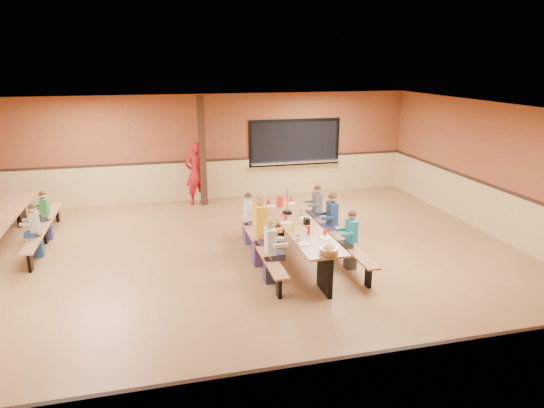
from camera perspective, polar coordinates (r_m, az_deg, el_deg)
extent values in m
plane|color=brown|center=(9.68, -3.82, -7.21)|extent=(12.00, 12.00, 0.00)
cube|color=brown|center=(14.02, -7.65, 6.60)|extent=(12.00, 0.04, 3.00)
cube|color=brown|center=(4.69, 7.26, -14.37)|extent=(12.00, 0.04, 3.00)
cube|color=brown|center=(11.77, 26.16, 3.12)|extent=(0.04, 10.00, 3.00)
cube|color=white|center=(8.90, -4.20, 10.75)|extent=(12.00, 10.00, 0.04)
cube|color=black|center=(14.49, 2.69, 7.26)|extent=(2.60, 0.06, 1.20)
cube|color=silver|center=(14.51, 2.76, 4.98)|extent=(2.70, 0.28, 0.06)
cube|color=black|center=(13.41, -8.20, 6.12)|extent=(0.18, 0.18, 3.00)
cube|color=#A0653F|center=(9.76, 3.19, -2.45)|extent=(0.75, 3.60, 0.04)
cube|color=black|center=(8.53, 6.24, -8.09)|extent=(0.08, 0.60, 0.70)
cube|color=black|center=(11.29, 0.84, -1.73)|extent=(0.08, 0.60, 0.70)
cube|color=#A0653F|center=(9.66, -1.54, -4.46)|extent=(0.26, 3.60, 0.04)
cube|color=black|center=(9.74, -1.53, -5.69)|extent=(0.06, 0.18, 0.41)
cube|color=#A0653F|center=(10.12, 7.64, -3.60)|extent=(0.26, 3.60, 0.04)
cube|color=black|center=(10.20, 7.59, -4.79)|extent=(0.06, 0.18, 0.41)
cube|color=#A0653F|center=(11.88, -29.29, -1.11)|extent=(0.75, 3.60, 0.04)
cube|color=black|center=(13.42, -27.46, -0.66)|extent=(0.08, 0.60, 0.70)
cube|color=#A0653F|center=(11.76, -25.23, -2.19)|extent=(0.26, 3.60, 0.04)
cube|color=black|center=(11.83, -25.10, -3.22)|extent=(0.06, 0.18, 0.41)
imported|color=#B21418|center=(13.66, -8.96, 3.61)|extent=(0.74, 0.61, 1.75)
cylinder|color=red|center=(10.83, 0.94, 0.25)|extent=(0.16, 0.16, 0.22)
cube|color=black|center=(9.71, 4.10, -2.02)|extent=(0.10, 0.14, 0.13)
cylinder|color=yellow|center=(9.34, 2.55, -2.64)|extent=(0.06, 0.06, 0.17)
cylinder|color=#B2140F|center=(9.17, 4.33, -3.04)|extent=(0.06, 0.06, 0.17)
cube|color=black|center=(10.35, 1.80, -1.01)|extent=(0.16, 0.16, 0.06)
cube|color=#A0653F|center=(10.27, 1.82, 0.48)|extent=(0.02, 0.09, 0.50)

